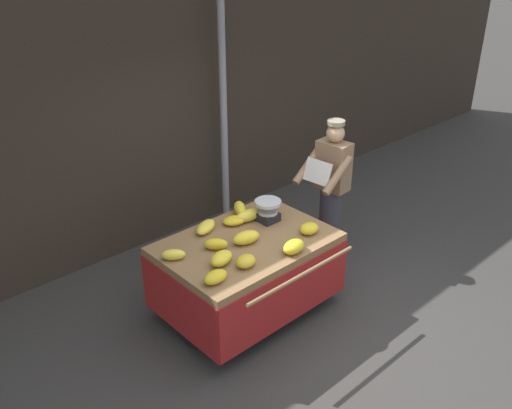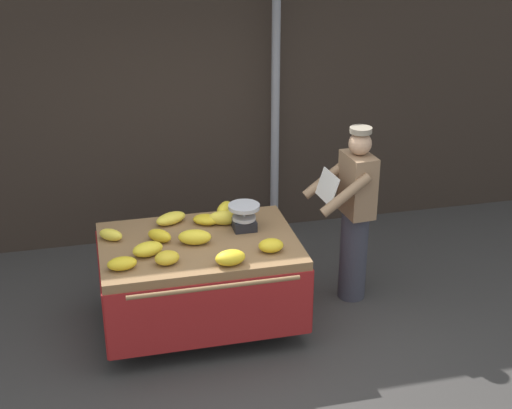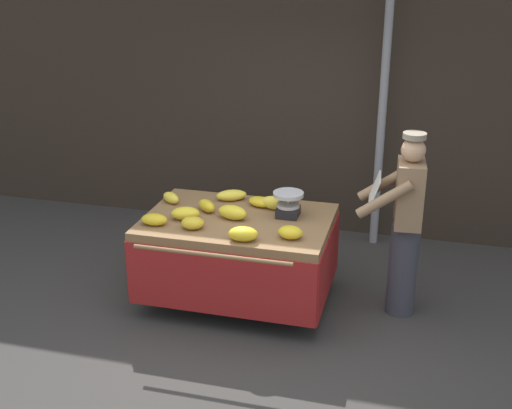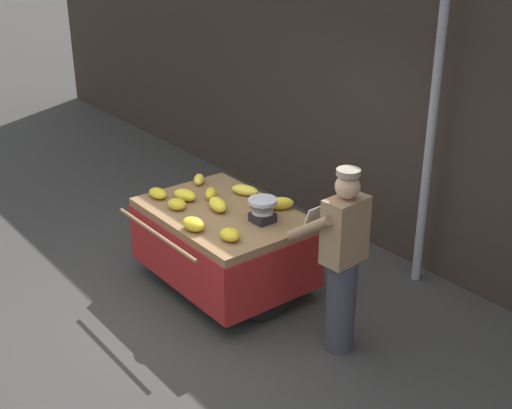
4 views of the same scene
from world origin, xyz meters
name	(u,v)px [view 2 (image 2 of 4)]	position (x,y,z in m)	size (l,w,h in m)	color
ground_plane	(250,364)	(0.00, 0.00, 0.00)	(60.00, 60.00, 0.00)	#383533
back_wall	(192,74)	(0.00, 2.70, 1.82)	(16.00, 0.24, 3.64)	#332821
street_pole	(275,92)	(0.83, 2.35, 1.67)	(0.09, 0.09, 3.33)	gray
banana_cart	(199,264)	(-0.30, 0.67, 0.64)	(1.72, 1.39, 0.86)	olive
weighing_scale	(244,217)	(0.14, 0.82, 0.97)	(0.28, 0.28, 0.24)	black
banana_bunch_0	(171,218)	(-0.48, 1.08, 0.91)	(0.15, 0.30, 0.10)	yellow
banana_bunch_1	(148,249)	(-0.75, 0.51, 0.91)	(0.16, 0.26, 0.12)	yellow
banana_bunch_2	(111,235)	(-1.03, 0.87, 0.91)	(0.11, 0.22, 0.10)	yellow
banana_bunch_3	(122,264)	(-0.97, 0.32, 0.91)	(0.15, 0.24, 0.10)	gold
banana_bunch_4	(225,209)	(0.02, 1.14, 0.92)	(0.12, 0.27, 0.13)	yellow
banana_bunch_5	(160,236)	(-0.62, 0.75, 0.91)	(0.12, 0.23, 0.11)	gold
banana_bunch_6	(271,245)	(0.26, 0.35, 0.91)	(0.17, 0.21, 0.11)	gold
banana_bunch_7	(206,219)	(-0.17, 1.00, 0.90)	(0.17, 0.25, 0.09)	gold
banana_bunch_8	(167,258)	(-0.61, 0.33, 0.91)	(0.16, 0.20, 0.11)	gold
banana_bunch_9	(195,237)	(-0.34, 0.63, 0.92)	(0.15, 0.28, 0.13)	yellow
banana_bunch_10	(224,218)	(-0.02, 0.96, 0.92)	(0.14, 0.29, 0.13)	yellow
banana_bunch_11	(230,258)	(-0.11, 0.20, 0.92)	(0.17, 0.25, 0.12)	gold
vendor_person	(354,214)	(1.19, 0.85, 0.87)	(0.60, 0.55, 1.71)	#383842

